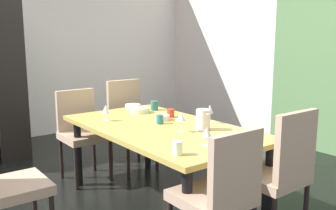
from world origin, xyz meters
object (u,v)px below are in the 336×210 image
object	(u,v)px
wine_glass_rear	(181,117)
pitcher_near_shelf	(203,119)
chair_left_near	(81,129)
wine_glass_east	(207,133)
display_shelf	(1,75)
cup_near_window	(171,113)
cup_left	(154,106)
cup_north	(160,119)
serving_bowl_corner	(133,106)
serving_bowl_west	(163,118)
chair_right_near	(220,191)
dining_table	(162,134)
cup_front	(177,148)
wine_glass_right	(106,110)
serving_bowl_center	(140,110)
chair_right_far	(280,169)
wine_glass_south	(210,110)

from	to	relation	value
wine_glass_rear	pitcher_near_shelf	xyz separation A→B (m)	(0.06, 0.19, -0.04)
chair_left_near	wine_glass_east	xyz separation A→B (m)	(1.69, 0.20, 0.28)
display_shelf	cup_near_window	xyz separation A→B (m)	(2.21, 1.00, -0.25)
display_shelf	pitcher_near_shelf	distance (m)	2.92
cup_left	cup_north	size ratio (longest dim) A/B	1.20
serving_bowl_corner	chair_left_near	bearing A→B (deg)	-106.51
serving_bowl_corner	serving_bowl_west	bearing A→B (deg)	-8.06
chair_right_near	cup_left	world-z (taller)	chair_right_near
dining_table	cup_front	world-z (taller)	cup_front
chair_right_near	wine_glass_right	distance (m)	1.52
serving_bowl_center	chair_left_near	bearing A→B (deg)	-131.58
dining_table	wine_glass_right	size ratio (longest dim) A/B	12.45
dining_table	cup_left	distance (m)	0.73
serving_bowl_west	cup_north	xyz separation A→B (m)	(0.10, -0.11, 0.02)
wine_glass_east	chair_right_near	bearing A→B (deg)	-30.18
chair_right_far	wine_glass_right	size ratio (longest dim) A/B	6.54
dining_table	cup_north	xyz separation A→B (m)	(-0.08, 0.04, 0.11)
display_shelf	cup_north	xyz separation A→B (m)	(2.37, 0.74, -0.25)
cup_left	cup_front	bearing A→B (deg)	-29.68
dining_table	serving_bowl_corner	distance (m)	0.89
serving_bowl_corner	cup_left	size ratio (longest dim) A/B	1.71
serving_bowl_center	pitcher_near_shelf	size ratio (longest dim) A/B	1.08
display_shelf	wine_glass_rear	size ratio (longest dim) A/B	12.03
chair_right_near	serving_bowl_west	xyz separation A→B (m)	(-1.20, 0.44, 0.20)
wine_glass_east	pitcher_near_shelf	world-z (taller)	pitcher_near_shelf
wine_glass_rear	wine_glass_south	size ratio (longest dim) A/B	0.99
dining_table	display_shelf	bearing A→B (deg)	-163.87
wine_glass_south	pitcher_near_shelf	distance (m)	0.26
serving_bowl_west	serving_bowl_center	bearing A→B (deg)	176.62
wine_glass_right	wine_glass_south	size ratio (longest dim) A/B	0.90
cup_near_window	chair_right_far	bearing A→B (deg)	0.47
wine_glass_rear	cup_front	size ratio (longest dim) A/B	1.78
wine_glass_rear	cup_north	bearing A→B (deg)	174.60
cup_near_window	pitcher_near_shelf	world-z (taller)	pitcher_near_shelf
serving_bowl_center	wine_glass_south	bearing A→B (deg)	16.90
wine_glass_east	cup_front	size ratio (longest dim) A/B	1.45
chair_right_near	cup_north	xyz separation A→B (m)	(-1.09, 0.33, 0.22)
chair_right_far	wine_glass_south	distance (m)	0.90
pitcher_near_shelf	serving_bowl_west	bearing A→B (deg)	-174.20
chair_right_far	pitcher_near_shelf	world-z (taller)	chair_right_far
wine_glass_east	cup_north	world-z (taller)	wine_glass_east
wine_glass_south	cup_left	xyz separation A→B (m)	(-0.80, -0.04, -0.07)
pitcher_near_shelf	display_shelf	bearing A→B (deg)	-161.94
chair_left_near	cup_north	bearing A→B (deg)	109.51
wine_glass_south	chair_right_near	bearing A→B (deg)	-39.95
chair_right_far	wine_glass_rear	size ratio (longest dim) A/B	5.95
wine_glass_east	serving_bowl_center	bearing A→B (deg)	168.14
chair_left_near	wine_glass_right	xyz separation A→B (m)	(0.54, 0.01, 0.29)
serving_bowl_west	cup_left	distance (m)	0.49
display_shelf	serving_bowl_center	world-z (taller)	display_shelf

